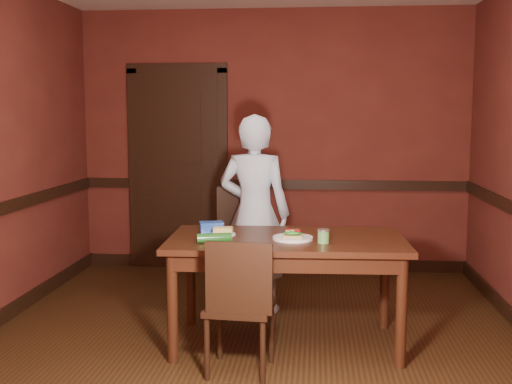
% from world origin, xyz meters
% --- Properties ---
extents(floor, '(4.00, 4.50, 0.01)m').
position_xyz_m(floor, '(0.00, 0.00, 0.00)').
color(floor, black).
rests_on(floor, ground).
extents(wall_back, '(4.00, 0.02, 2.70)m').
position_xyz_m(wall_back, '(0.00, 2.25, 1.35)').
color(wall_back, '#58221A').
rests_on(wall_back, ground).
extents(wall_front, '(4.00, 0.02, 2.70)m').
position_xyz_m(wall_front, '(0.00, -2.25, 1.35)').
color(wall_front, '#58221A').
rests_on(wall_front, ground).
extents(dado_back, '(4.00, 0.03, 0.10)m').
position_xyz_m(dado_back, '(0.00, 2.23, 0.90)').
color(dado_back, black).
rests_on(dado_back, ground).
extents(baseboard_back, '(4.00, 0.03, 0.12)m').
position_xyz_m(baseboard_back, '(0.00, 2.23, 0.06)').
color(baseboard_back, black).
rests_on(baseboard_back, ground).
extents(door, '(1.05, 0.07, 2.20)m').
position_xyz_m(door, '(-1.00, 2.22, 1.09)').
color(door, black).
rests_on(door, ground).
extents(dining_table, '(1.68, 0.98, 0.77)m').
position_xyz_m(dining_table, '(0.25, 0.01, 0.39)').
color(dining_table, black).
rests_on(dining_table, floor).
extents(chair_far, '(0.58, 0.58, 0.99)m').
position_xyz_m(chair_far, '(-0.26, 1.01, 0.50)').
color(chair_far, black).
rests_on(chair_far, floor).
extents(chair_near, '(0.44, 0.44, 0.87)m').
position_xyz_m(chair_near, '(-0.02, -0.50, 0.44)').
color(chair_near, black).
rests_on(chair_near, floor).
extents(person, '(0.65, 0.49, 1.63)m').
position_xyz_m(person, '(-0.06, 0.81, 0.82)').
color(person, silver).
rests_on(person, floor).
extents(sandwich_plate, '(0.28, 0.28, 0.07)m').
position_xyz_m(sandwich_plate, '(0.29, -0.05, 0.79)').
color(sandwich_plate, white).
rests_on(sandwich_plate, dining_table).
extents(sauce_jar, '(0.08, 0.08, 0.10)m').
position_xyz_m(sauce_jar, '(0.50, -0.16, 0.82)').
color(sauce_jar, '#539245').
rests_on(sauce_jar, dining_table).
extents(cheese_saucer, '(0.18, 0.18, 0.06)m').
position_xyz_m(cheese_saucer, '(-0.21, 0.07, 0.79)').
color(cheese_saucer, white).
rests_on(cheese_saucer, dining_table).
extents(food_tub, '(0.20, 0.16, 0.07)m').
position_xyz_m(food_tub, '(-0.31, 0.18, 0.81)').
color(food_tub, blue).
rests_on(food_tub, dining_table).
extents(wrapped_veg, '(0.24, 0.12, 0.07)m').
position_xyz_m(wrapped_veg, '(-0.23, -0.21, 0.80)').
color(wrapped_veg, '#154814').
rests_on(wrapped_veg, dining_table).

